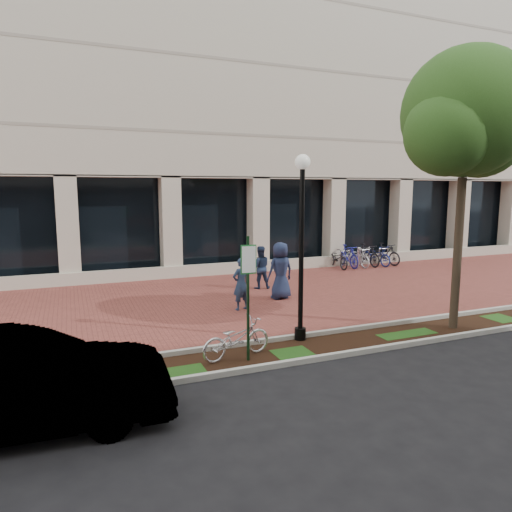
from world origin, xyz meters
name	(u,v)px	position (x,y,z in m)	size (l,w,h in m)	color
ground	(259,297)	(0.00, 0.00, 0.00)	(120.00, 120.00, 0.00)	black
brick_plaza	(259,297)	(0.00, 0.00, 0.01)	(40.00, 9.00, 0.01)	brown
planting_strip	(344,343)	(0.00, -5.25, 0.01)	(40.00, 1.50, 0.01)	black
curb_plaza_side	(327,332)	(0.00, -4.50, 0.06)	(40.00, 0.12, 0.12)	beige
curb_street_side	(362,351)	(0.00, -6.00, 0.06)	(40.00, 0.12, 0.12)	beige
near_office_building	(182,67)	(0.00, 10.47, 10.05)	(40.00, 12.12, 16.00)	#BEB5A2
parking_sign	(248,284)	(-2.53, -5.42, 1.70)	(0.34, 0.07, 2.71)	#14381B
lamppost	(302,238)	(-0.84, -4.60, 2.53)	(0.36, 0.36, 4.49)	black
street_tree	(467,121)	(3.46, -5.26, 5.38)	(3.86, 3.22, 7.20)	#423525
locked_bicycle	(236,338)	(-2.71, -5.15, 0.44)	(0.58, 1.68, 0.88)	silver
pedestrian_left	(241,284)	(-1.19, -1.39, 0.81)	(0.59, 0.39, 1.62)	navy
pedestrian_mid	(260,267)	(0.54, 1.22, 0.80)	(0.78, 0.61, 1.60)	#1C2A46
pedestrian_right	(280,271)	(0.55, -0.53, 0.97)	(0.95, 0.62, 1.94)	#1B2645
bollard	(358,258)	(6.38, 3.34, 0.53)	(0.12, 0.12, 1.04)	#B0B0B5
bike_rack_cluster	(362,256)	(7.01, 3.94, 0.51)	(3.56, 1.93, 1.08)	black
sedan_near_curb	(16,385)	(-6.84, -6.82, 0.76)	(1.61, 4.61, 1.52)	#B5B6BA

